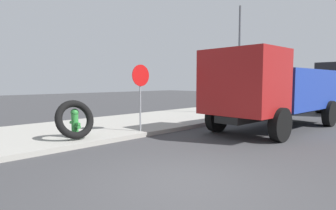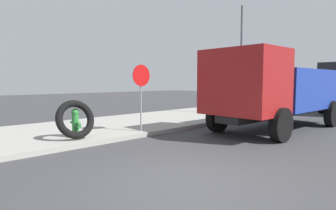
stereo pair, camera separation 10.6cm
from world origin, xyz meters
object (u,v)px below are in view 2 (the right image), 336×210
stop_sign (141,85)px  dump_truck_blue (276,89)px  fire_hydrant (76,122)px  street_light_pole (241,60)px  loose_tire (75,119)px

stop_sign → dump_truck_blue: dump_truck_blue is taller
dump_truck_blue → stop_sign: bearing=148.5°
fire_hydrant → street_light_pole: 9.97m
fire_hydrant → street_light_pole: (9.67, 0.00, 2.44)m
stop_sign → dump_truck_blue: (4.59, -2.82, -0.18)m
dump_truck_blue → street_light_pole: size_ratio=1.21×
fire_hydrant → dump_truck_blue: (6.81, -3.37, 0.97)m
loose_tire → stop_sign: size_ratio=0.52×
loose_tire → dump_truck_blue: bearing=-24.3°
fire_hydrant → dump_truck_blue: 7.66m
loose_tire → street_light_pole: size_ratio=0.21×
fire_hydrant → stop_sign: stop_sign is taller
fire_hydrant → dump_truck_blue: bearing=-26.3°
loose_tire → street_light_pole: street_light_pole is taller
fire_hydrant → loose_tire: (-0.12, -0.24, 0.12)m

